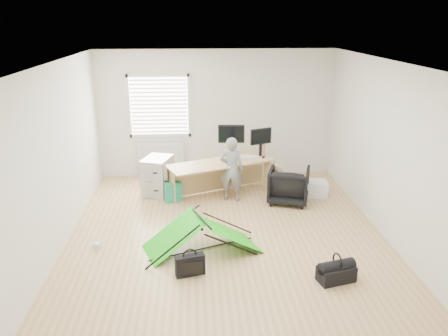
{
  "coord_description": "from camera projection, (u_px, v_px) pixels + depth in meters",
  "views": [
    {
      "loc": [
        -0.47,
        -6.38,
        3.31
      ],
      "look_at": [
        0.0,
        0.4,
        0.95
      ],
      "focal_mm": 35.0,
      "sensor_mm": 36.0,
      "label": 1
    }
  ],
  "objects": [
    {
      "name": "monitor_right",
      "position": [
        260.0,
        147.0,
        8.54
      ],
      "size": [
        0.45,
        0.25,
        0.43
      ],
      "primitive_type": "cube",
      "rotation": [
        0.0,
        0.0,
        0.38
      ],
      "color": "black",
      "rests_on": "desk"
    },
    {
      "name": "keyboard",
      "position": [
        250.0,
        157.0,
        8.56
      ],
      "size": [
        0.47,
        0.17,
        0.02
      ],
      "primitive_type": "cube",
      "rotation": [
        0.0,
        0.0,
        0.02
      ],
      "color": "beige",
      "rests_on": "desk"
    },
    {
      "name": "desk",
      "position": [
        221.0,
        179.0,
        8.41
      ],
      "size": [
        2.13,
        1.38,
        0.69
      ],
      "primitive_type": "cube",
      "rotation": [
        0.0,
        0.0,
        0.4
      ],
      "color": "tan",
      "rests_on": "ground"
    },
    {
      "name": "laptop_bag",
      "position": [
        190.0,
        265.0,
        5.87
      ],
      "size": [
        0.41,
        0.21,
        0.3
      ],
      "primitive_type": "cube",
      "rotation": [
        0.0,
        0.0,
        0.25
      ],
      "color": "black",
      "rests_on": "ground"
    },
    {
      "name": "filing_cabinet",
      "position": [
        158.0,
        176.0,
        8.53
      ],
      "size": [
        0.65,
        0.75,
        0.74
      ],
      "primitive_type": "cube",
      "rotation": [
        0.0,
        0.0,
        -0.33
      ],
      "color": "#A8AAAE",
      "rests_on": "ground"
    },
    {
      "name": "white_box",
      "position": [
        98.0,
        246.0,
        6.56
      ],
      "size": [
        0.13,
        0.13,
        0.1
      ],
      "primitive_type": "cube",
      "rotation": [
        0.0,
        0.0,
        -0.37
      ],
      "color": "silver",
      "rests_on": "ground"
    },
    {
      "name": "office_chair",
      "position": [
        289.0,
        185.0,
        8.16
      ],
      "size": [
        0.9,
        0.92,
        0.67
      ],
      "primitive_type": "imported",
      "rotation": [
        0.0,
        0.0,
        2.84
      ],
      "color": "black",
      "rests_on": "ground"
    },
    {
      "name": "back_wall",
      "position": [
        216.0,
        114.0,
        9.28
      ],
      "size": [
        5.0,
        0.02,
        2.7
      ],
      "primitive_type": "cube",
      "color": "silver",
      "rests_on": "ground"
    },
    {
      "name": "person",
      "position": [
        231.0,
        169.0,
        8.13
      ],
      "size": [
        0.52,
        0.42,
        1.24
      ],
      "primitive_type": "imported",
      "rotation": [
        0.0,
        0.0,
        2.85
      ],
      "color": "slate",
      "rests_on": "ground"
    },
    {
      "name": "ground",
      "position": [
        226.0,
        231.0,
        7.13
      ],
      "size": [
        5.5,
        5.5,
        0.0
      ],
      "primitive_type": "plane",
      "color": "tan",
      "rests_on": "ground"
    },
    {
      "name": "monitor_left",
      "position": [
        231.0,
        146.0,
        8.49
      ],
      "size": [
        0.52,
        0.14,
        0.49
      ],
      "primitive_type": "cube",
      "rotation": [
        0.0,
        0.0,
        -0.06
      ],
      "color": "black",
      "rests_on": "desk"
    },
    {
      "name": "tote_bag",
      "position": [
        173.0,
        192.0,
        8.21
      ],
      "size": [
        0.34,
        0.24,
        0.37
      ],
      "primitive_type": "cube",
      "rotation": [
        0.0,
        0.0,
        0.36
      ],
      "color": "#1F9A71",
      "rests_on": "ground"
    },
    {
      "name": "radiator",
      "position": [
        161.0,
        157.0,
        9.42
      ],
      "size": [
        1.0,
        0.12,
        0.6
      ],
      "primitive_type": "cube",
      "color": "silver",
      "rests_on": "back_wall"
    },
    {
      "name": "duffel_bag",
      "position": [
        336.0,
        274.0,
        5.75
      ],
      "size": [
        0.53,
        0.36,
        0.21
      ],
      "primitive_type": "cube",
      "rotation": [
        0.0,
        0.0,
        0.25
      ],
      "color": "black",
      "rests_on": "ground"
    },
    {
      "name": "thermos",
      "position": [
        263.0,
        150.0,
        8.58
      ],
      "size": [
        0.08,
        0.08,
        0.26
      ],
      "primitive_type": "cylinder",
      "rotation": [
        0.0,
        0.0,
        0.04
      ],
      "color": "#AF6262",
      "rests_on": "desk"
    },
    {
      "name": "window",
      "position": [
        159.0,
        106.0,
        9.1
      ],
      "size": [
        1.2,
        0.06,
        1.2
      ],
      "primitive_type": "cube",
      "color": "silver",
      "rests_on": "back_wall"
    },
    {
      "name": "storage_crate",
      "position": [
        313.0,
        188.0,
        8.51
      ],
      "size": [
        0.55,
        0.41,
        0.29
      ],
      "primitive_type": "cube",
      "rotation": [
        0.0,
        0.0,
        -0.1
      ],
      "color": "white",
      "rests_on": "ground"
    },
    {
      "name": "kite",
      "position": [
        202.0,
        234.0,
        6.47
      ],
      "size": [
        1.81,
        1.27,
        0.51
      ],
      "primitive_type": null,
      "rotation": [
        0.0,
        0.0,
        0.36
      ],
      "color": "#1BC412",
      "rests_on": "ground"
    }
  ]
}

